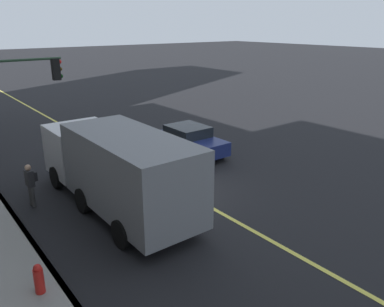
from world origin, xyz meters
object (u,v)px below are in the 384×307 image
Objects in this scene: truck_gray at (116,166)px; traffic_light_mast at (9,96)px; car_navy at (190,140)px; pedestrian_with_backpack at (31,182)px; fire_hydrant at (39,281)px.

truck_gray is 5.66m from traffic_light_mast.
car_navy is 8.45m from traffic_light_mast.
truck_gray is at bearing -129.94° from pedestrian_with_backpack.
car_navy reaches higher than fire_hydrant.
truck_gray reaches higher than fire_hydrant.
traffic_light_mast is at bearing -6.53° from pedestrian_with_backpack.
traffic_light_mast reaches higher than truck_gray.
pedestrian_with_backpack is (-1.06, 8.08, 0.17)m from car_navy.
car_navy is at bearing -56.30° from fire_hydrant.
pedestrian_with_backpack is (2.03, 2.43, -0.66)m from truck_gray.
pedestrian_with_backpack reaches higher than car_navy.
traffic_light_mast reaches higher than pedestrian_with_backpack.
truck_gray is 3.23m from pedestrian_with_backpack.
truck_gray is at bearing 118.67° from car_navy.
fire_hydrant is (-8.05, 1.69, -3.18)m from traffic_light_mast.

